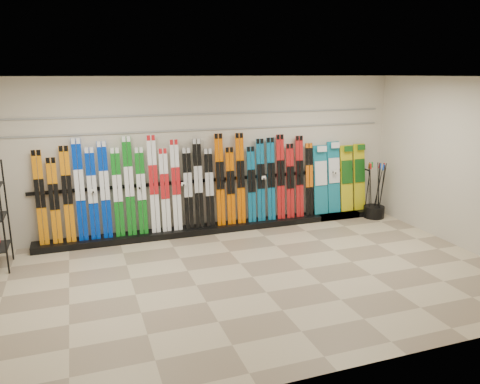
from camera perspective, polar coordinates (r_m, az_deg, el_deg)
name	(u,v)px	position (r m, az deg, el deg)	size (l,w,h in m)	color
floor	(252,277)	(7.33, 1.52, -10.31)	(8.00, 8.00, 0.00)	gray
back_wall	(207,155)	(9.17, -4.04, 4.52)	(8.00, 8.00, 0.00)	beige
right_wall	(467,165)	(9.06, 25.97, 2.99)	(5.00, 5.00, 0.00)	beige
ceiling	(254,77)	(6.66, 1.69, 13.86)	(8.00, 8.00, 0.00)	silver
ski_rack_base	(222,227)	(9.38, -2.20, -4.31)	(8.00, 0.40, 0.12)	black
skis	(186,186)	(8.99, -6.56, 0.72)	(5.38, 0.19, 1.83)	orange
snowboards	(339,178)	(10.32, 12.01, 1.66)	(1.26, 0.23, 1.52)	#14728C
pole_bin	(374,212)	(10.59, 16.00, -2.32)	(0.45, 0.45, 0.25)	black
ski_poles	(376,190)	(10.48, 16.24, 0.24)	(0.40, 0.36, 1.18)	black
slatwall_rail_0	(207,129)	(9.08, -4.06, 7.61)	(7.60, 0.02, 0.03)	gray
slatwall_rail_1	(207,114)	(9.05, -4.10, 9.50)	(7.60, 0.02, 0.03)	gray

